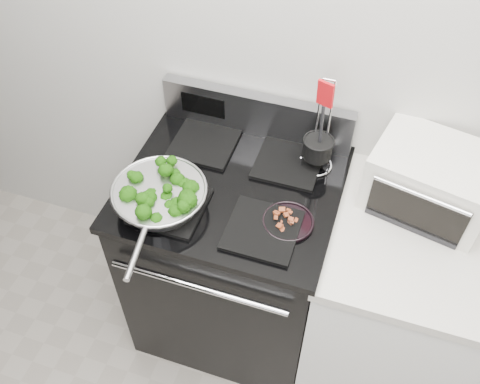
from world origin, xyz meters
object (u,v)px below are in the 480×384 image
at_px(gas_range, 233,256).
at_px(utensil_holder, 317,152).
at_px(skillet, 160,196).
at_px(toaster_oven, 431,180).
at_px(bacon_plate, 288,220).

distance_m(gas_range, utensil_holder, 0.63).
height_order(skillet, toaster_oven, toaster_oven).
relative_size(gas_range, toaster_oven, 2.45).
relative_size(gas_range, bacon_plate, 6.33).
xyz_separation_m(gas_range, utensil_holder, (0.27, 0.19, 0.53)).
distance_m(skillet, bacon_plate, 0.45).
relative_size(bacon_plate, utensil_holder, 0.45).
bearing_deg(toaster_oven, utensil_holder, -171.22).
height_order(utensil_holder, toaster_oven, utensil_holder).
bearing_deg(bacon_plate, skillet, -171.59).
xyz_separation_m(skillet, utensil_holder, (0.47, 0.37, 0.02)).
bearing_deg(utensil_holder, bacon_plate, -76.66).
bearing_deg(bacon_plate, gas_range, 155.25).
xyz_separation_m(gas_range, toaster_oven, (0.68, 0.16, 0.55)).
bearing_deg(gas_range, bacon_plate, -24.75).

